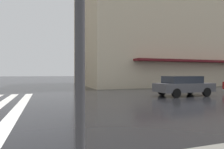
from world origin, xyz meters
name	(u,v)px	position (x,y,z in m)	size (l,w,h in m)	color
haussmann_block_corner	(164,8)	(20.40, -19.61, 11.86)	(17.00, 25.79, 24.23)	beige
car_dark_grey	(183,85)	(5.50, -11.22, 0.76)	(1.85, 4.10, 1.41)	#4C4C51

